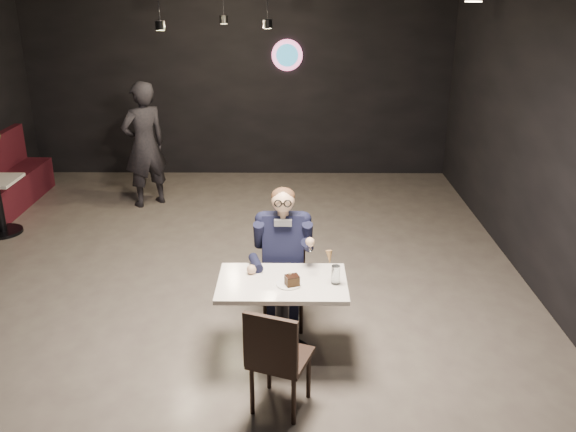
{
  "coord_description": "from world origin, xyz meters",
  "views": [
    {
      "loc": [
        0.91,
        -5.65,
        3.14
      ],
      "look_at": [
        0.86,
        -0.43,
        1.11
      ],
      "focal_mm": 38.0,
      "sensor_mm": 36.0,
      "label": 1
    }
  ],
  "objects_px": {
    "main_table": "(282,319)",
    "chair_far": "(283,282)",
    "chair_near": "(281,356)",
    "seated_man": "(283,257)",
    "sundae_glass": "(336,275)",
    "booth_bench": "(7,174)",
    "passerby": "(144,145)"
  },
  "relations": [
    {
      "from": "main_table",
      "to": "chair_far",
      "type": "height_order",
      "value": "chair_far"
    },
    {
      "from": "chair_near",
      "to": "main_table",
      "type": "bearing_deg",
      "value": 110.34
    },
    {
      "from": "chair_far",
      "to": "chair_near",
      "type": "distance_m",
      "value": 1.22
    },
    {
      "from": "chair_far",
      "to": "seated_man",
      "type": "relative_size",
      "value": 0.64
    },
    {
      "from": "chair_near",
      "to": "sundae_glass",
      "type": "height_order",
      "value": "chair_near"
    },
    {
      "from": "sundae_glass",
      "to": "booth_bench",
      "type": "height_order",
      "value": "booth_bench"
    },
    {
      "from": "chair_far",
      "to": "chair_near",
      "type": "height_order",
      "value": "same"
    },
    {
      "from": "main_table",
      "to": "booth_bench",
      "type": "relative_size",
      "value": 0.54
    },
    {
      "from": "main_table",
      "to": "chair_near",
      "type": "relative_size",
      "value": 1.2
    },
    {
      "from": "main_table",
      "to": "sundae_glass",
      "type": "relative_size",
      "value": 6.69
    },
    {
      "from": "booth_bench",
      "to": "passerby",
      "type": "xyz_separation_m",
      "value": [
        2.0,
        0.14,
        0.4
      ]
    },
    {
      "from": "chair_far",
      "to": "booth_bench",
      "type": "relative_size",
      "value": 0.45
    },
    {
      "from": "chair_near",
      "to": "sundae_glass",
      "type": "bearing_deg",
      "value": 74.94
    },
    {
      "from": "chair_near",
      "to": "seated_man",
      "type": "height_order",
      "value": "seated_man"
    },
    {
      "from": "passerby",
      "to": "main_table",
      "type": "bearing_deg",
      "value": 78.94
    },
    {
      "from": "seated_man",
      "to": "chair_near",
      "type": "bearing_deg",
      "value": -90.0
    },
    {
      "from": "seated_man",
      "to": "sundae_glass",
      "type": "relative_size",
      "value": 8.76
    },
    {
      "from": "passerby",
      "to": "booth_bench",
      "type": "bearing_deg",
      "value": -34.87
    },
    {
      "from": "main_table",
      "to": "booth_bench",
      "type": "bearing_deg",
      "value": 136.96
    },
    {
      "from": "chair_near",
      "to": "passerby",
      "type": "xyz_separation_m",
      "value": [
        -2.06,
        4.61,
        0.45
      ]
    },
    {
      "from": "chair_far",
      "to": "chair_near",
      "type": "bearing_deg",
      "value": -90.0
    },
    {
      "from": "chair_far",
      "to": "booth_bench",
      "type": "xyz_separation_m",
      "value": [
        -4.07,
        3.25,
        0.05
      ]
    },
    {
      "from": "main_table",
      "to": "sundae_glass",
      "type": "distance_m",
      "value": 0.64
    },
    {
      "from": "passerby",
      "to": "chair_far",
      "type": "bearing_deg",
      "value": 82.63
    },
    {
      "from": "chair_near",
      "to": "seated_man",
      "type": "distance_m",
      "value": 1.25
    },
    {
      "from": "main_table",
      "to": "seated_man",
      "type": "height_order",
      "value": "seated_man"
    },
    {
      "from": "chair_far",
      "to": "passerby",
      "type": "xyz_separation_m",
      "value": [
        -2.06,
        3.38,
        0.45
      ]
    },
    {
      "from": "seated_man",
      "to": "chair_far",
      "type": "bearing_deg",
      "value": 90.0
    },
    {
      "from": "passerby",
      "to": "seated_man",
      "type": "bearing_deg",
      "value": 82.63
    },
    {
      "from": "booth_bench",
      "to": "passerby",
      "type": "relative_size",
      "value": 1.12
    },
    {
      "from": "seated_man",
      "to": "sundae_glass",
      "type": "bearing_deg",
      "value": -52.62
    },
    {
      "from": "sundae_glass",
      "to": "booth_bench",
      "type": "bearing_deg",
      "value": 139.66
    }
  ]
}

